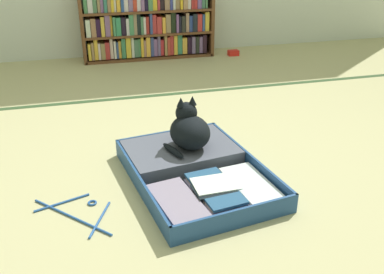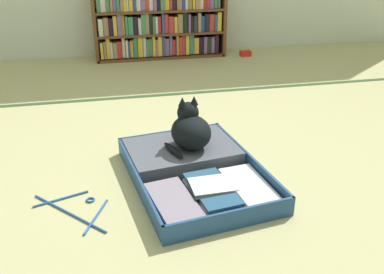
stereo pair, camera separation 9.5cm
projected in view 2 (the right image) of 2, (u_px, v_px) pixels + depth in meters
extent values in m
plane|color=tan|center=(182.00, 175.00, 2.13)|extent=(10.00, 10.00, 0.00)
cube|color=#314C29|center=(152.00, 96.00, 3.16)|extent=(4.80, 0.05, 0.00)
cube|color=brown|center=(95.00, 24.00, 3.89)|extent=(0.03, 0.27, 0.67)
cube|color=brown|center=(222.00, 19.00, 4.11)|extent=(0.03, 0.27, 0.67)
cube|color=brown|center=(161.00, 55.00, 4.14)|extent=(1.19, 0.27, 0.02)
cube|color=brown|center=(160.00, 32.00, 4.05)|extent=(1.16, 0.27, 0.02)
cube|color=gold|center=(102.00, 48.00, 3.99)|extent=(0.02, 0.23, 0.15)
cube|color=#99774E|center=(105.00, 48.00, 3.99)|extent=(0.02, 0.23, 0.16)
cube|color=gold|center=(108.00, 46.00, 4.00)|extent=(0.03, 0.23, 0.19)
cube|color=silver|center=(111.00, 48.00, 4.01)|extent=(0.02, 0.23, 0.15)
cube|color=#96814F|center=(115.00, 48.00, 4.02)|extent=(0.04, 0.23, 0.15)
cube|color=#AE2E2E|center=(119.00, 47.00, 4.02)|extent=(0.04, 0.23, 0.15)
cube|color=beige|center=(123.00, 45.00, 4.03)|extent=(0.03, 0.23, 0.18)
cube|color=silver|center=(126.00, 46.00, 4.03)|extent=(0.02, 0.23, 0.16)
cube|color=#334C84|center=(129.00, 47.00, 4.04)|extent=(0.02, 0.23, 0.15)
cube|color=gold|center=(131.00, 46.00, 4.05)|extent=(0.02, 0.23, 0.16)
cube|color=#397C53|center=(135.00, 45.00, 4.04)|extent=(0.04, 0.23, 0.18)
cube|color=gold|center=(139.00, 45.00, 4.05)|extent=(0.04, 0.23, 0.19)
cube|color=silver|center=(143.00, 45.00, 4.06)|extent=(0.02, 0.23, 0.18)
cube|color=#4C7658|center=(147.00, 45.00, 4.08)|extent=(0.04, 0.23, 0.16)
cube|color=#45855A|center=(150.00, 45.00, 4.08)|extent=(0.02, 0.23, 0.17)
cube|color=gold|center=(153.00, 44.00, 4.07)|extent=(0.02, 0.23, 0.18)
cube|color=#9E7363|center=(155.00, 45.00, 4.09)|extent=(0.02, 0.23, 0.15)
cube|color=gold|center=(159.00, 44.00, 4.08)|extent=(0.04, 0.23, 0.18)
cube|color=#384581|center=(162.00, 44.00, 4.09)|extent=(0.03, 0.23, 0.18)
cube|color=slate|center=(166.00, 45.00, 4.10)|extent=(0.03, 0.23, 0.16)
cube|color=slate|center=(169.00, 43.00, 4.11)|extent=(0.03, 0.23, 0.18)
cube|color=red|center=(172.00, 45.00, 4.13)|extent=(0.03, 0.23, 0.15)
cube|color=#9B7C4A|center=(176.00, 43.00, 4.11)|extent=(0.02, 0.23, 0.18)
cube|color=#B93E2D|center=(179.00, 44.00, 4.12)|extent=(0.02, 0.23, 0.17)
cube|color=#B03230|center=(182.00, 43.00, 4.13)|extent=(0.03, 0.23, 0.18)
cube|color=gold|center=(185.00, 43.00, 4.14)|extent=(0.03, 0.23, 0.18)
cube|color=#37805E|center=(189.00, 42.00, 4.15)|extent=(0.04, 0.23, 0.19)
cube|color=gold|center=(194.00, 43.00, 4.17)|extent=(0.04, 0.23, 0.15)
cube|color=black|center=(199.00, 43.00, 4.18)|extent=(0.04, 0.23, 0.15)
cube|color=slate|center=(203.00, 43.00, 4.18)|extent=(0.03, 0.23, 0.16)
cube|color=#242921|center=(207.00, 43.00, 4.18)|extent=(0.03, 0.23, 0.16)
cube|color=slate|center=(210.00, 43.00, 4.19)|extent=(0.03, 0.23, 0.15)
cube|color=black|center=(214.00, 42.00, 4.19)|extent=(0.03, 0.23, 0.17)
cube|color=brown|center=(160.00, 10.00, 3.96)|extent=(1.16, 0.27, 0.02)
cube|color=silver|center=(100.00, 26.00, 3.90)|extent=(0.04, 0.23, 0.15)
cube|color=#9E704E|center=(105.00, 25.00, 3.91)|extent=(0.04, 0.23, 0.16)
cube|color=#25132E|center=(110.00, 25.00, 3.92)|extent=(0.04, 0.23, 0.15)
cube|color=gold|center=(114.00, 24.00, 3.92)|extent=(0.03, 0.23, 0.17)
cube|color=slate|center=(119.00, 23.00, 3.93)|extent=(0.04, 0.23, 0.18)
cube|color=gold|center=(123.00, 23.00, 3.95)|extent=(0.02, 0.23, 0.18)
cube|color=#41865C|center=(126.00, 24.00, 3.94)|extent=(0.02, 0.23, 0.17)
cube|color=#348A5C|center=(130.00, 24.00, 3.95)|extent=(0.04, 0.23, 0.16)
cube|color=black|center=(135.00, 24.00, 3.97)|extent=(0.04, 0.23, 0.16)
cube|color=silver|center=(139.00, 24.00, 3.97)|extent=(0.03, 0.23, 0.15)
cube|color=#438658|center=(142.00, 22.00, 3.97)|extent=(0.04, 0.23, 0.18)
cube|color=#968162|center=(146.00, 22.00, 3.98)|extent=(0.03, 0.23, 0.19)
cube|color=black|center=(149.00, 22.00, 3.98)|extent=(0.03, 0.23, 0.19)
cube|color=#437452|center=(153.00, 23.00, 3.99)|extent=(0.02, 0.23, 0.16)
cube|color=silver|center=(155.00, 23.00, 4.00)|extent=(0.02, 0.23, 0.15)
cube|color=#B42E27|center=(158.00, 23.00, 4.01)|extent=(0.03, 0.23, 0.15)
cube|color=#304582|center=(162.00, 22.00, 4.00)|extent=(0.02, 0.23, 0.18)
cube|color=#C23A3B|center=(165.00, 22.00, 4.02)|extent=(0.04, 0.23, 0.17)
cube|color=#B93636|center=(170.00, 23.00, 4.02)|extent=(0.04, 0.23, 0.15)
cube|color=gold|center=(174.00, 23.00, 4.03)|extent=(0.03, 0.23, 0.14)
cube|color=#99805A|center=(178.00, 22.00, 4.04)|extent=(0.04, 0.23, 0.17)
cube|color=black|center=(183.00, 20.00, 4.05)|extent=(0.04, 0.23, 0.19)
cube|color=#7D5191|center=(187.00, 21.00, 4.05)|extent=(0.02, 0.23, 0.17)
cube|color=black|center=(190.00, 22.00, 4.06)|extent=(0.02, 0.23, 0.15)
cube|color=#2A2A23|center=(193.00, 22.00, 4.06)|extent=(0.03, 0.23, 0.15)
cube|color=#A07A62|center=(197.00, 21.00, 4.07)|extent=(0.03, 0.23, 0.17)
cube|color=#2D448B|center=(200.00, 22.00, 4.09)|extent=(0.03, 0.23, 0.15)
cube|color=black|center=(205.00, 21.00, 4.08)|extent=(0.04, 0.23, 0.16)
cube|color=red|center=(209.00, 21.00, 4.09)|extent=(0.04, 0.23, 0.16)
cube|color=#325395|center=(213.00, 21.00, 4.11)|extent=(0.02, 0.23, 0.15)
cube|color=gold|center=(217.00, 20.00, 4.10)|extent=(0.04, 0.23, 0.17)
cube|color=#478550|center=(98.00, 1.00, 3.82)|extent=(0.03, 0.23, 0.17)
cube|color=silver|center=(102.00, 1.00, 3.83)|extent=(0.04, 0.23, 0.16)
cube|color=#497650|center=(107.00, 0.00, 3.83)|extent=(0.03, 0.23, 0.18)
cube|color=#967C55|center=(111.00, 0.00, 3.84)|extent=(0.02, 0.23, 0.18)
cube|color=slate|center=(114.00, 1.00, 3.85)|extent=(0.02, 0.23, 0.17)
cube|color=#337364|center=(117.00, 0.00, 3.84)|extent=(0.03, 0.23, 0.18)
cube|color=#A17B57|center=(121.00, 1.00, 3.86)|extent=(0.03, 0.23, 0.16)
cube|color=silver|center=(126.00, 1.00, 3.87)|extent=(0.02, 0.23, 0.15)
cube|color=gold|center=(130.00, 0.00, 3.87)|extent=(0.03, 0.23, 0.16)
cube|color=#294789|center=(134.00, 1.00, 3.87)|extent=(0.03, 0.23, 0.15)
cube|color=silver|center=(137.00, 0.00, 3.89)|extent=(0.04, 0.23, 0.16)
cube|color=slate|center=(142.00, 1.00, 3.90)|extent=(0.04, 0.23, 0.15)
cube|color=#C03827|center=(146.00, 0.00, 3.90)|extent=(0.03, 0.23, 0.15)
cube|color=slate|center=(153.00, 1.00, 3.90)|extent=(0.03, 0.23, 0.15)
cube|color=black|center=(172.00, 0.00, 3.95)|extent=(0.04, 0.23, 0.15)
cube|color=navy|center=(212.00, 202.00, 1.90)|extent=(0.63, 0.49, 0.01)
cube|color=navy|center=(231.00, 220.00, 1.72)|extent=(0.57, 0.10, 0.09)
cube|color=navy|center=(150.00, 208.00, 1.80)|extent=(0.07, 0.41, 0.09)
cube|color=navy|center=(269.00, 183.00, 1.97)|extent=(0.07, 0.41, 0.09)
cube|color=#465453|center=(212.00, 200.00, 1.90)|extent=(0.61, 0.46, 0.01)
cube|color=navy|center=(182.00, 161.00, 2.25)|extent=(0.63, 0.49, 0.01)
cube|color=navy|center=(170.00, 138.00, 2.40)|extent=(0.57, 0.10, 0.09)
cube|color=navy|center=(128.00, 163.00, 2.14)|extent=(0.07, 0.41, 0.09)
cube|color=navy|center=(231.00, 145.00, 2.32)|extent=(0.07, 0.41, 0.09)
cube|color=#465453|center=(182.00, 159.00, 2.25)|extent=(0.61, 0.46, 0.01)
cylinder|color=black|center=(196.00, 178.00, 2.07)|extent=(0.56, 0.10, 0.02)
cube|color=black|center=(174.00, 207.00, 1.83)|extent=(0.20, 0.36, 0.02)
cube|color=#17262B|center=(173.00, 203.00, 1.83)|extent=(0.22, 0.38, 0.02)
cube|color=gray|center=(173.00, 200.00, 1.82)|extent=(0.22, 0.35, 0.01)
cube|color=navy|center=(212.00, 199.00, 1.89)|extent=(0.22, 0.32, 0.02)
cube|color=#8A80A4|center=(211.00, 195.00, 1.88)|extent=(0.20, 0.34, 0.02)
cube|color=tan|center=(212.00, 191.00, 1.89)|extent=(0.20, 0.31, 0.01)
cube|color=#265278|center=(212.00, 189.00, 1.88)|extent=(0.21, 0.34, 0.01)
cube|color=#9F7A99|center=(249.00, 190.00, 1.95)|extent=(0.20, 0.34, 0.02)
cube|color=silver|center=(250.00, 186.00, 1.95)|extent=(0.21, 0.37, 0.02)
cube|color=white|center=(213.00, 184.00, 1.89)|extent=(0.20, 0.15, 0.01)
cube|color=black|center=(211.00, 189.00, 1.87)|extent=(0.19, 0.14, 0.01)
cube|color=#525765|center=(182.00, 153.00, 2.23)|extent=(0.60, 0.45, 0.08)
torus|color=white|center=(180.00, 148.00, 2.20)|extent=(0.11, 0.11, 0.01)
cylinder|color=black|center=(143.00, 144.00, 2.34)|extent=(0.02, 0.02, 0.08)
cylinder|color=black|center=(197.00, 135.00, 2.44)|extent=(0.02, 0.02, 0.08)
cube|color=white|center=(213.00, 219.00, 1.69)|extent=(0.03, 0.01, 0.03)
cube|color=#298D40|center=(198.00, 231.00, 1.69)|extent=(0.03, 0.01, 0.02)
cube|color=#3B8D47|center=(219.00, 227.00, 1.72)|extent=(0.04, 0.01, 0.02)
cube|color=white|center=(216.00, 221.00, 1.70)|extent=(0.03, 0.01, 0.02)
ellipsoid|color=black|center=(191.00, 132.00, 2.17)|extent=(0.22, 0.26, 0.17)
ellipsoid|color=black|center=(187.00, 134.00, 2.24)|extent=(0.15, 0.10, 0.09)
sphere|color=black|center=(188.00, 113.00, 2.18)|extent=(0.11, 0.11, 0.11)
cone|color=black|center=(194.00, 100.00, 2.15)|extent=(0.04, 0.04, 0.05)
cone|color=black|center=(182.00, 102.00, 2.14)|extent=(0.04, 0.04, 0.05)
sphere|color=gold|center=(189.00, 108.00, 2.22)|extent=(0.02, 0.02, 0.02)
sphere|color=gold|center=(182.00, 109.00, 2.21)|extent=(0.02, 0.02, 0.02)
ellipsoid|color=black|center=(173.00, 150.00, 2.13)|extent=(0.09, 0.18, 0.03)
cylinder|color=#26569F|center=(69.00, 213.00, 1.83)|extent=(0.31, 0.34, 0.01)
cylinder|color=#26569F|center=(61.00, 199.00, 1.93)|extent=(0.24, 0.09, 0.01)
cylinder|color=#26569F|center=(96.00, 216.00, 1.81)|extent=(0.11, 0.23, 0.01)
torus|color=#26569F|center=(90.00, 200.00, 1.92)|extent=(0.06, 0.06, 0.01)
cube|color=red|center=(245.00, 53.00, 4.15)|extent=(0.10, 0.07, 0.05)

